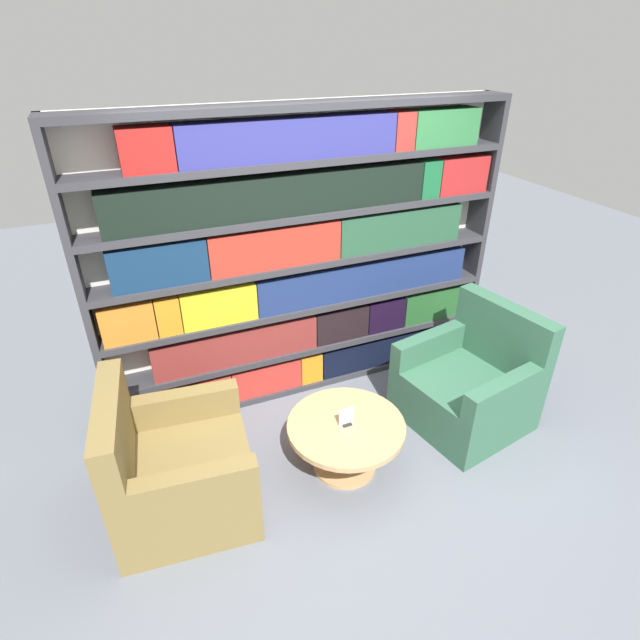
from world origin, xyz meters
The scene contains 6 objects.
ground_plane centered at (0.00, 0.00, 0.00)m, with size 14.00×14.00×0.00m, color slate.
bookshelf centered at (0.02, 1.29, 1.17)m, with size 3.34×0.30×2.35m.
armchair_left centered at (-1.29, 0.31, 0.31)m, with size 0.93×0.96×0.95m.
armchair_right centered at (1.01, 0.31, 0.31)m, with size 0.99×1.01×0.95m.
coffee_table centered at (-0.14, 0.19, 0.29)m, with size 0.83×0.83×0.40m.
table_sign centered at (-0.14, 0.19, 0.46)m, with size 0.11×0.06×0.13m.
Camera 1 is at (-1.33, -2.17, 2.75)m, focal length 28.00 mm.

